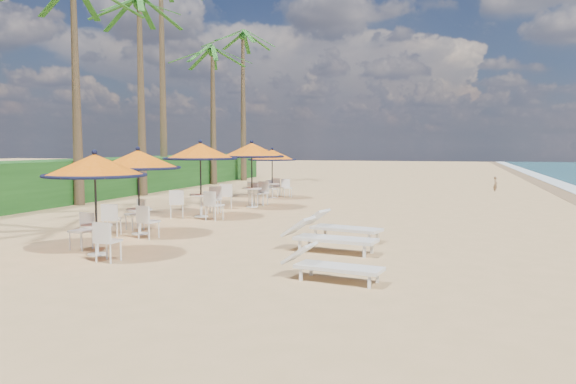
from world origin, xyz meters
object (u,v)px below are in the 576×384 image
Objects in this scene: station_2 at (201,161)px; lounger_mid at (326,236)px; station_1 at (137,170)px; station_0 at (95,175)px; station_4 at (273,161)px; station_3 at (251,158)px; lounger_far at (338,226)px; lounger_near at (329,264)px.

station_2 is 1.17× the size of lounger_mid.
station_2 is at bearing 89.76° from station_1.
station_1 reaches higher than station_0.
station_4 is at bearing 89.19° from station_1.
station_3 is at bearing 129.26° from lounger_mid.
station_2 reaches higher than lounger_far.
station_4 is 1.26× the size of lounger_near.
station_0 is at bearing -150.51° from lounger_mid.
station_1 is 0.92× the size of station_2.
station_0 is 1.24× the size of lounger_near.
station_1 is at bearing 158.75° from lounger_near.
station_4 is at bearing 92.22° from station_0.
lounger_mid is at bearing -59.37° from station_3.
station_4 is at bearing 122.00° from lounger_mid.
station_4 is 1.05× the size of lounger_mid.
station_1 is at bearing -94.56° from station_3.
station_1 is 5.67m from lounger_far.
station_3 is at bearing 126.60° from lounger_near.
station_2 is at bearing 95.85° from station_0.
station_2 is at bearing -91.11° from station_4.
lounger_far is at bearing -53.51° from station_3.
lounger_mid is at bearing -42.05° from station_2.
station_0 is at bearing -89.27° from station_3.
station_4 is at bearing 121.42° from lounger_near.
lounger_mid is (4.94, -8.34, -1.57)m from station_3.
station_4 is (0.14, 7.44, -0.21)m from station_2.
station_1 is at bearing 178.09° from lounger_mid.
station_3 is at bearing 140.80° from lounger_far.
station_3 is (0.58, 7.31, 0.17)m from station_1.
lounger_mid is (5.36, -12.40, -1.35)m from station_4.
lounger_near is 0.86× the size of lounger_far.
station_2 is 0.99× the size of station_3.
lounger_mid reaches higher than lounger_near.
station_2 is 7.44m from station_4.
station_1 is (-0.71, 2.86, -0.03)m from station_0.
lounger_far is (5.42, -3.19, -1.57)m from station_2.
station_4 is at bearing 88.89° from station_2.
station_4 is 1.08× the size of lounger_far.
station_4 is at bearing 95.93° from station_3.
lounger_mid is at bearing -10.54° from station_1.
lounger_mid is at bearing -66.63° from station_4.
station_3 reaches higher than station_2.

